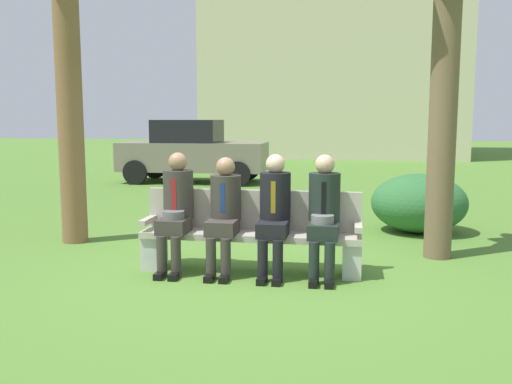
# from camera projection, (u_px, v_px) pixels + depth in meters

# --- Properties ---
(ground_plane) EXTENTS (80.00, 80.00, 0.00)m
(ground_plane) POSITION_uv_depth(u_px,v_px,m) (250.00, 274.00, 6.11)
(ground_plane) COLOR #4F7B2E
(park_bench) EXTENTS (2.45, 0.44, 0.90)m
(park_bench) POSITION_uv_depth(u_px,v_px,m) (251.00, 232.00, 6.21)
(park_bench) COLOR #B7AD9E
(park_bench) RESTS_ON ground
(seated_man_leftmost) EXTENTS (0.34, 0.72, 1.33)m
(seated_man_leftmost) POSITION_uv_depth(u_px,v_px,m) (176.00, 206.00, 6.18)
(seated_man_leftmost) COLOR #38332D
(seated_man_leftmost) RESTS_ON ground
(seated_man_centerleft) EXTENTS (0.34, 0.72, 1.28)m
(seated_man_centerleft) POSITION_uv_depth(u_px,v_px,m) (224.00, 209.00, 6.09)
(seated_man_centerleft) COLOR #38332D
(seated_man_centerleft) RESTS_ON ground
(seated_man_centerright) EXTENTS (0.34, 0.72, 1.32)m
(seated_man_centerright) POSITION_uv_depth(u_px,v_px,m) (274.00, 208.00, 6.00)
(seated_man_centerright) COLOR black
(seated_man_centerright) RESTS_ON ground
(seated_man_rightmost) EXTENTS (0.34, 0.72, 1.32)m
(seated_man_rightmost) POSITION_uv_depth(u_px,v_px,m) (324.00, 210.00, 5.91)
(seated_man_rightmost) COLOR #1E2823
(seated_man_rightmost) RESTS_ON ground
(palm_tree_tall) EXTENTS (1.48, 1.52, 4.87)m
(palm_tree_tall) POSITION_uv_depth(u_px,v_px,m) (63.00, 3.00, 7.31)
(palm_tree_tall) COLOR brown
(palm_tree_tall) RESTS_ON ground
(palm_tree_short) EXTENTS (1.50, 1.54, 4.37)m
(palm_tree_short) POSITION_uv_depth(u_px,v_px,m) (446.00, 3.00, 6.48)
(palm_tree_short) COLOR brown
(palm_tree_short) RESTS_ON ground
(shrub_near_bench) EXTENTS (1.42, 1.30, 0.89)m
(shrub_near_bench) POSITION_uv_depth(u_px,v_px,m) (419.00, 203.00, 8.34)
(shrub_near_bench) COLOR #2E6835
(shrub_near_bench) RESTS_ON ground
(parked_car_near) EXTENTS (3.92, 1.74, 1.68)m
(parked_car_near) POSITION_uv_depth(u_px,v_px,m) (192.00, 151.00, 14.93)
(parked_car_near) COLOR slate
(parked_car_near) RESTS_ON ground
(building_backdrop) EXTENTS (11.82, 9.36, 10.66)m
(building_backdrop) POSITION_uv_depth(u_px,v_px,m) (334.00, 43.00, 26.69)
(building_backdrop) COLOR beige
(building_backdrop) RESTS_ON ground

